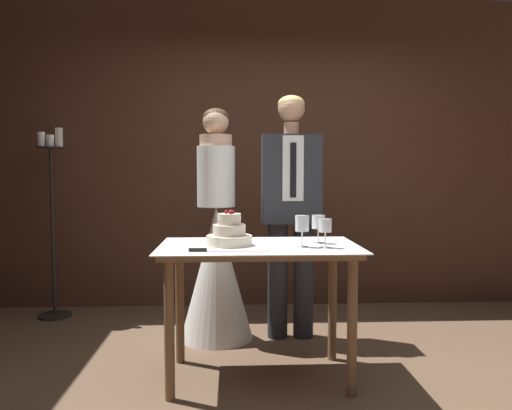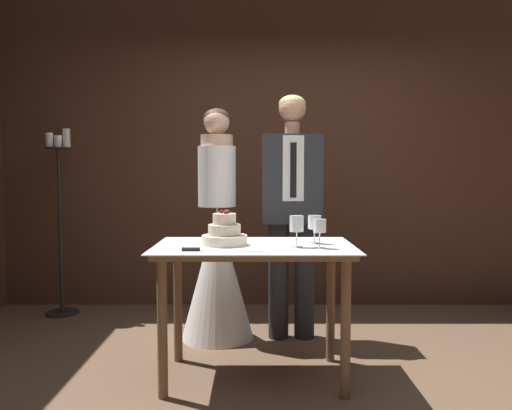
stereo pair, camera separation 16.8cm
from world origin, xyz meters
The scene contains 11 objects.
ground_plane centered at (0.00, 0.00, 0.00)m, with size 40.00×40.00×0.00m, color brown.
wall_back centered at (0.00, 1.96, 1.42)m, with size 5.40×0.12×2.83m, color #472B1E.
cake_table centered at (-0.25, 0.23, 0.70)m, with size 1.19×0.73×0.81m.
tiered_cake centered at (-0.42, 0.23, 0.88)m, with size 0.27×0.27×0.21m.
cake_knife centered at (-0.51, -0.01, 0.82)m, with size 0.45×0.03×0.02m.
wine_glass_near centered at (0.13, 0.10, 0.94)m, with size 0.07×0.07×0.17m.
wine_glass_middle centered at (0.12, 0.29, 0.93)m, with size 0.08×0.08×0.17m.
wine_glass_far centered at (0.00, 0.14, 0.94)m, with size 0.08×0.08×0.18m.
bride centered at (-0.52, 0.96, 0.62)m, with size 0.54×0.54×1.72m.
groom centered at (0.03, 0.96, 1.01)m, with size 0.43×0.25×1.81m.
candle_stand centered at (-1.94, 1.59, 0.82)m, with size 0.28×0.28×1.62m.
Camera 2 is at (-0.23, -2.73, 1.25)m, focal length 35.00 mm.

